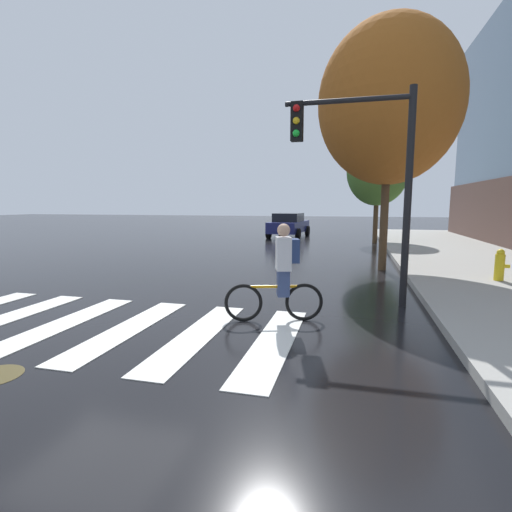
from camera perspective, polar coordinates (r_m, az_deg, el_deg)
The scene contains 8 objects.
ground_plane at distance 7.01m, azimuth -22.62°, elevation -9.60°, with size 120.00×120.00×0.00m, color black.
crosswalk_stripes at distance 7.01m, azimuth -22.68°, elevation -9.54°, with size 6.60×3.23×0.01m.
sedan_mid at distance 23.80m, azimuth 4.89°, elevation 4.65°, with size 2.26×4.38×1.47m.
cyclist at distance 6.57m, azimuth 3.79°, elevation -2.56°, with size 1.65×0.55×1.69m.
traffic_light_near at distance 7.96m, azimuth 15.82°, elevation 13.53°, with size 2.47×0.28×4.20m.
fire_hydrant at distance 11.15m, azimuth 32.50°, elevation -1.15°, with size 0.33×0.22×0.78m.
street_tree_near at distance 12.65m, azimuth 19.20°, elevation 20.71°, with size 4.12×4.12×7.33m.
street_tree_mid at distance 20.93m, azimuth 17.62°, elevation 11.99°, with size 3.09×3.09×5.49m.
Camera 1 is at (4.10, -5.31, 2.01)m, focal length 26.91 mm.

